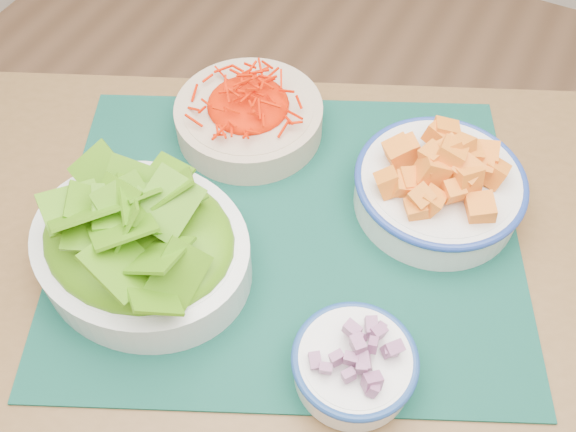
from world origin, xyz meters
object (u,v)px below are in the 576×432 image
object	(u,v)px
placemat	(288,230)
squash_bowl	(441,180)
table	(313,317)
lettuce_bowl	(139,240)
onion_bowl	(355,361)
carrot_bowl	(249,111)

from	to	relation	value
placemat	squash_bowl	xyz separation A→B (m)	(0.16, 0.13, 0.05)
placemat	table	bearing A→B (deg)	-60.31
table	lettuce_bowl	world-z (taller)	lettuce_bowl
lettuce_bowl	onion_bowl	world-z (taller)	lettuce_bowl
lettuce_bowl	onion_bowl	size ratio (longest dim) A/B	1.79
onion_bowl	table	bearing A→B (deg)	132.08
table	onion_bowl	bearing A→B (deg)	-71.51
table	onion_bowl	world-z (taller)	onion_bowl
carrot_bowl	squash_bowl	world-z (taller)	squash_bowl
lettuce_bowl	onion_bowl	xyz separation A→B (m)	(0.29, -0.02, -0.02)
table	carrot_bowl	distance (m)	0.31
placemat	squash_bowl	world-z (taller)	squash_bowl
squash_bowl	onion_bowl	size ratio (longest dim) A/B	1.61
carrot_bowl	lettuce_bowl	distance (m)	0.27
table	placemat	size ratio (longest dim) A/B	2.10
placemat	lettuce_bowl	bearing A→B (deg)	-160.97
table	squash_bowl	bearing A→B (deg)	37.14
squash_bowl	onion_bowl	world-z (taller)	squash_bowl
carrot_bowl	squash_bowl	bearing A→B (deg)	-1.74
carrot_bowl	onion_bowl	bearing A→B (deg)	-44.83
squash_bowl	onion_bowl	xyz separation A→B (m)	(-0.00, -0.28, -0.01)
onion_bowl	placemat	bearing A→B (deg)	136.32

